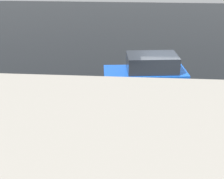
# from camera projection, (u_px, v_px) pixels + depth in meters

# --- Properties ---
(ground_plane) EXTENTS (60.00, 60.00, 0.00)m
(ground_plane) POSITION_uv_depth(u_px,v_px,m) (166.00, 97.00, 15.09)
(ground_plane) COLOR black
(kerb_strip) EXTENTS (24.00, 3.20, 0.04)m
(kerb_strip) POSITION_uv_depth(u_px,v_px,m) (175.00, 147.00, 11.26)
(kerb_strip) COLOR slate
(kerb_strip) RESTS_ON ground
(moving_hatchback) EXTENTS (4.08, 2.16, 2.06)m
(moving_hatchback) POSITION_uv_depth(u_px,v_px,m) (147.00, 76.00, 14.91)
(moving_hatchback) COLOR blue
(moving_hatchback) RESTS_ON ground
(fire_hydrant) EXTENTS (0.42, 0.31, 0.80)m
(fire_hydrant) POSITION_uv_depth(u_px,v_px,m) (78.00, 108.00, 13.16)
(fire_hydrant) COLOR #197A2D
(fire_hydrant) RESTS_ON ground
(pedestrian) EXTENTS (0.26, 0.57, 1.22)m
(pedestrian) POSITION_uv_depth(u_px,v_px,m) (55.00, 101.00, 13.17)
(pedestrian) COLOR blue
(pedestrian) RESTS_ON ground
(metal_railing) EXTENTS (7.17, 0.04, 1.05)m
(metal_railing) POSITION_uv_depth(u_px,v_px,m) (199.00, 161.00, 9.38)
(metal_railing) COLOR #B7BABF
(metal_railing) RESTS_ON ground
(sign_post) EXTENTS (0.07, 0.44, 2.40)m
(sign_post) POSITION_uv_depth(u_px,v_px,m) (82.00, 97.00, 11.45)
(sign_post) COLOR #4C4C51
(sign_post) RESTS_ON ground
(puddle_patch) EXTENTS (2.82, 2.82, 0.01)m
(puddle_patch) POSITION_uv_depth(u_px,v_px,m) (149.00, 94.00, 15.45)
(puddle_patch) COLOR black
(puddle_patch) RESTS_ON ground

